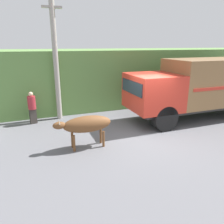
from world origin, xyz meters
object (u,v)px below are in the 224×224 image
at_px(cargo_truck, 200,86).
at_px(utility_pole, 55,57).
at_px(pedestrian_on_hill, 32,107).
at_px(brown_cow, 86,125).

xyz_separation_m(cargo_truck, utility_pole, (-6.70, 2.37, 1.41)).
bearing_deg(utility_pole, pedestrian_on_hill, -165.32).
distance_m(cargo_truck, brown_cow, 6.40).
xyz_separation_m(cargo_truck, pedestrian_on_hill, (-7.99, 2.03, -0.84)).
bearing_deg(utility_pole, cargo_truck, -19.46).
distance_m(pedestrian_on_hill, utility_pole, 2.62).
relative_size(cargo_truck, brown_cow, 3.40).
height_order(cargo_truck, brown_cow, cargo_truck).
height_order(pedestrian_on_hill, utility_pole, utility_pole).
bearing_deg(pedestrian_on_hill, cargo_truck, 153.40).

